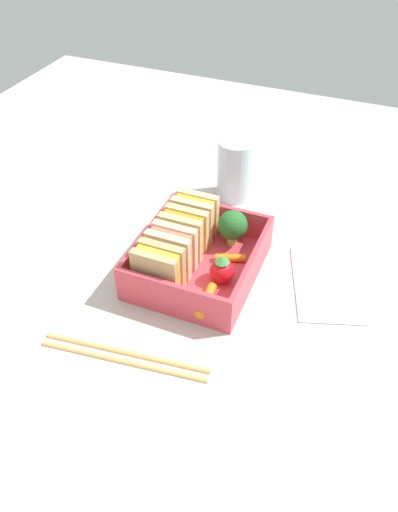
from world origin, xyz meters
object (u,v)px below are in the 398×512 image
drinking_glass (236,169)px  folded_napkin (326,283)px  sandwich_center_left (172,250)px  carrot_stick_left (206,300)px  strawberry_far_left (222,270)px  chopstick_pair (124,356)px  carrot_stick_far_left (230,258)px  broccoli_floret (233,226)px  sandwich_center_right (195,216)px  sandwich_center (184,233)px  sandwich_left (159,270)px

drinking_glass → folded_napkin: bearing=-129.7°
sandwich_center_left → carrot_stick_left: 7.83cm
strawberry_far_left → chopstick_pair: 15.62cm
sandwich_center_left → carrot_stick_far_left: size_ratio=1.57×
broccoli_floret → chopstick_pair: 22.30cm
sandwich_center_right → carrot_stick_far_left: size_ratio=1.57×
sandwich_center_right → chopstick_pair: (-21.39, -0.50, -3.87)cm
sandwich_center → strawberry_far_left: bearing=-117.8°
drinking_glass → broccoli_floret: bearing=-162.7°
carrot_stick_left → carrot_stick_far_left: bearing=-0.6°
strawberry_far_left → drinking_glass: (19.75, 5.08, 1.85)cm
folded_napkin → sandwich_center: bearing=96.2°
sandwich_center → carrot_stick_left: bearing=-141.8°
sandwich_center_right → strawberry_far_left: (-7.18, -6.50, -1.37)cm
sandwich_center → drinking_glass: 16.39cm
sandwich_left → strawberry_far_left: bearing=-57.9°
strawberry_far_left → chopstick_pair: bearing=157.1°
sandwich_center → sandwich_center_right: size_ratio=1.00×
strawberry_far_left → chopstick_pair: (-14.20, 6.00, -2.49)cm
broccoli_floret → strawberry_far_left: bearing=-170.8°
drinking_glass → sandwich_center: bearing=175.0°
sandwich_center_left → strawberry_far_left: size_ratio=1.66×
sandwich_left → carrot_stick_left: bearing=-93.4°
sandwich_left → strawberry_far_left: size_ratio=1.66×
sandwich_left → drinking_glass: 23.88cm
sandwich_left → carrot_stick_far_left: 10.37cm
carrot_stick_far_left → chopstick_pair: carrot_stick_far_left is taller
drinking_glass → chopstick_pair: bearing=178.4°
carrot_stick_left → carrot_stick_far_left: carrot_stick_left is taller
sandwich_left → strawberry_far_left: sandwich_left is taller
sandwich_center → folded_napkin: (2.02, -18.63, -4.02)cm
strawberry_far_left → chopstick_pair: size_ratio=0.19×
broccoli_floret → folded_napkin: broccoli_floret is taller
strawberry_far_left → folded_napkin: (5.45, -12.13, -2.64)cm
strawberry_far_left → broccoli_floret: 7.44cm
sandwich_center → drinking_glass: bearing=-5.0°
sandwich_center_right → carrot_stick_far_left: 7.58cm
strawberry_far_left → carrot_stick_far_left: size_ratio=0.95×
carrot_stick_far_left → broccoli_floret: size_ratio=0.76×
sandwich_center_left → folded_napkin: size_ratio=0.45×
strawberry_far_left → sandwich_left: bearing=122.1°
sandwich_center_left → drinking_glass: size_ratio=0.64×
sandwich_center → drinking_glass: size_ratio=0.64×
sandwich_center_right → chopstick_pair: size_ratio=0.32×
carrot_stick_left → folded_napkin: 15.97cm
sandwich_left → carrot_stick_left: 6.67cm
strawberry_far_left → folded_napkin: bearing=-65.8°
strawberry_far_left → sandwich_center: bearing=62.2°
sandwich_center_left → chopstick_pair: size_ratio=0.32×
chopstick_pair → carrot_stick_left: bearing=-30.3°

